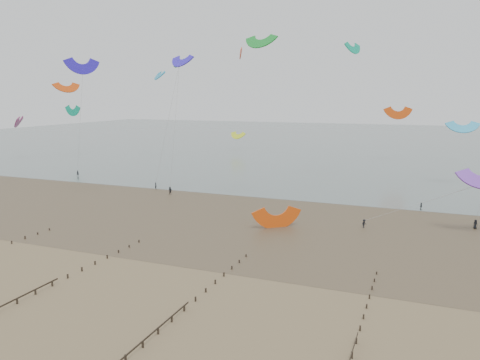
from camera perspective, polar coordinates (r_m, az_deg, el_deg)
name	(u,v)px	position (r m, az deg, el deg)	size (l,w,h in m)	color
ground	(181,284)	(59.01, -7.26, -12.42)	(500.00, 500.00, 0.00)	brown
sea_and_shore	(249,215)	(90.37, 1.06, -4.29)	(500.00, 665.00, 0.03)	#475654
kitesurfer_lead	(156,186)	(116.94, -10.23, -0.70)	(0.62, 0.41, 1.70)	black
kitesurfers	(378,207)	(96.95, 16.44, -3.23)	(131.24, 25.72, 1.80)	black
grounded_kite	(277,227)	(82.26, 4.49, -5.79)	(7.48, 3.92, 5.70)	#ED4E0E
kites_airborne	(256,98)	(144.52, 1.92, 9.93)	(251.17, 112.55, 38.20)	#8F225C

